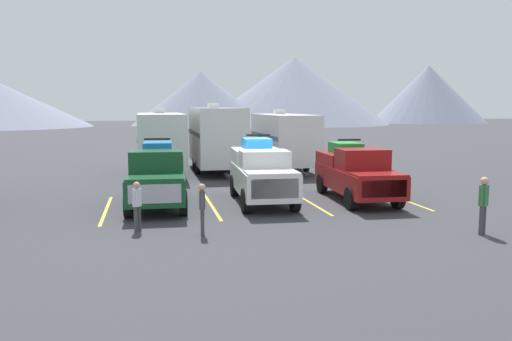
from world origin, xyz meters
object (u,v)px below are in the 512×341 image
Objects in this scene: camper_trailer_b at (216,136)px; person_c at (137,203)px; camper_trailer_c at (284,138)px; person_a at (202,206)px; pickup_truck_b at (261,172)px; person_b at (483,202)px; pickup_truck_a at (157,175)px; camper_trailer_a at (161,139)px; pickup_truck_c at (355,172)px.

camper_trailer_b is 14.59m from person_c.
person_a is at bearing -113.51° from camper_trailer_c.
camper_trailer_c reaches higher than pickup_truck_b.
person_b is (8.20, -1.65, 0.11)m from person_a.
camper_trailer_a is (0.38, 9.64, 0.77)m from pickup_truck_a.
camper_trailer_c is 5.51× the size of person_c.
pickup_truck_a is at bearing 144.65° from person_b.
person_a is 2.12m from person_c.
person_b is at bearing -14.30° from person_c.
camper_trailer_a is at bearing -177.11° from camper_trailer_b.
camper_trailer_a is 13.83m from person_c.
pickup_truck_b is 10.58m from camper_trailer_c.
camper_trailer_b reaches higher than person_a.
camper_trailer_b is 1.00× the size of camper_trailer_c.
pickup_truck_c is at bearing -2.59° from pickup_truck_b.
camper_trailer_a is at bearing 118.98° from person_b.
camper_trailer_c is (7.26, 0.09, -0.04)m from camper_trailer_a.
person_c is at bearing -140.65° from pickup_truck_b.
pickup_truck_a is 3.64× the size of person_a.
pickup_truck_b is 6.16m from person_c.
pickup_truck_b is at bearing 129.56° from person_b.
person_c is (-1.90, 0.93, -0.01)m from person_a.
pickup_truck_a is 10.47m from camper_trailer_b.
camper_trailer_a is 1.05× the size of camper_trailer_c.
person_b is 10.43m from person_c.
person_a reaches higher than person_c.
person_b is at bearing -61.02° from camper_trailer_a.
pickup_truck_a is 1.06× the size of pickup_truck_b.
camper_trailer_a is (-7.62, 10.02, 0.82)m from pickup_truck_c.
pickup_truck_a reaches higher than pickup_truck_c.
pickup_truck_b is 3.45× the size of person_a.
camper_trailer_b is 4.85× the size of person_b.
pickup_truck_b is 0.63× the size of camper_trailer_b.
pickup_truck_a is 8.00m from pickup_truck_c.
camper_trailer_a is 5.73× the size of person_a.
camper_trailer_c is at bearing 0.74° from camper_trailer_a.
person_c is at bearing 165.70° from person_b.
pickup_truck_c is at bearing -87.98° from camper_trailer_c.
person_a is 8.37m from person_b.
pickup_truck_c is 3.63× the size of person_a.
camper_trailer_a is 3.19m from camper_trailer_b.
pickup_truck_c is 0.67× the size of camper_trailer_b.
camper_trailer_b is at bearing 73.00° from person_c.
camper_trailer_b reaches higher than person_c.
camper_trailer_b reaches higher than pickup_truck_c.
person_b is (9.04, -16.32, -0.96)m from camper_trailer_a.
camper_trailer_b is at bearing 92.89° from pickup_truck_b.
camper_trailer_b is 5.44× the size of person_a.
pickup_truck_c is 0.63× the size of camper_trailer_a.
person_c is (-8.68, -3.72, -0.26)m from pickup_truck_c.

